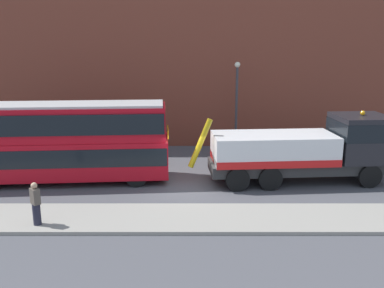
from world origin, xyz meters
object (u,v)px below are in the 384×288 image
double_decker_bus (60,139)px  pedestrian_onlooker (37,204)px  recovery_tow_truck (309,149)px  street_lamp (238,99)px

double_decker_bus → pedestrian_onlooker: 5.70m
recovery_tow_truck → double_decker_bus: (-12.63, -0.04, 0.47)m
street_lamp → double_decker_bus: bearing=-148.2°
recovery_tow_truck → double_decker_bus: 12.63m
recovery_tow_truck → pedestrian_onlooker: bearing=-159.3°
double_decker_bus → pedestrian_onlooker: size_ratio=6.53×
recovery_tow_truck → street_lamp: 6.87m
pedestrian_onlooker → recovery_tow_truck: bearing=-18.4°
double_decker_bus → pedestrian_onlooker: double_decker_bus is taller
double_decker_bus → street_lamp: size_ratio=1.92×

